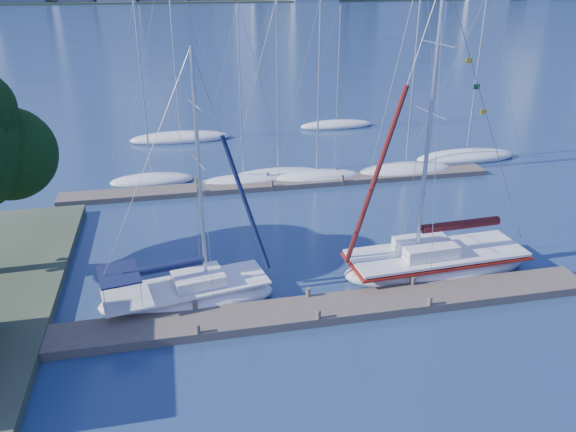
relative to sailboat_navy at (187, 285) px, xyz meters
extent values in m
plane|color=navy|center=(5.28, -2.08, -0.93)|extent=(700.00, 700.00, 0.00)
cube|color=#51463B|center=(5.28, -2.08, -0.73)|extent=(26.00, 2.00, 0.40)
cube|color=#51463B|center=(7.28, 13.92, -0.75)|extent=(30.00, 1.80, 0.36)
sphere|color=black|center=(-7.54, 4.99, 5.05)|extent=(4.35, 4.35, 4.35)
ellipsoid|color=silver|center=(0.00, 0.00, -0.71)|extent=(8.11, 3.91, 1.37)
cube|color=silver|center=(0.00, 0.00, -0.07)|extent=(7.51, 3.61, 0.11)
cube|color=silver|center=(0.53, 0.10, 0.25)|extent=(2.45, 2.02, 0.50)
cylinder|color=silver|center=(0.89, 0.16, 5.09)|extent=(0.16, 0.16, 10.23)
cylinder|color=silver|center=(-0.92, -0.17, 0.98)|extent=(3.64, 0.76, 0.09)
cylinder|color=#0F1434|center=(-0.92, -0.17, 1.07)|extent=(3.40, 0.97, 0.36)
cube|color=#0F1434|center=(-2.76, -0.51, 1.16)|extent=(2.00, 2.43, 0.07)
ellipsoid|color=silver|center=(12.17, 0.39, -0.66)|extent=(9.59, 3.59, 1.66)
cube|color=silver|center=(12.17, 0.39, 0.12)|extent=(8.88, 3.31, 0.13)
cube|color=silver|center=(11.51, 0.35, 0.50)|extent=(2.75, 2.15, 0.61)
cylinder|color=silver|center=(11.07, 0.33, 6.49)|extent=(0.20, 0.20, 12.64)
cylinder|color=silver|center=(13.30, 0.45, 1.39)|extent=(4.47, 0.35, 0.11)
cylinder|color=#4C1510|center=(13.30, 0.45, 1.50)|extent=(4.13, 0.66, 0.44)
cube|color=maroon|center=(12.17, 0.39, -0.07)|extent=(9.09, 3.44, 0.11)
ellipsoid|color=silver|center=(-1.74, 16.42, -0.75)|extent=(6.13, 3.55, 1.01)
cylinder|color=silver|center=(-1.74, 16.42, 5.63)|extent=(0.11, 0.11, 11.29)
ellipsoid|color=silver|center=(4.56, 14.88, -0.76)|extent=(6.28, 2.15, 0.98)
cylinder|color=silver|center=(4.56, 14.88, 5.49)|extent=(0.11, 0.11, 11.07)
ellipsoid|color=silver|center=(7.20, 15.71, -0.75)|extent=(7.07, 2.87, 0.98)
cylinder|color=silver|center=(7.20, 15.71, 5.64)|extent=(0.11, 0.11, 11.35)
ellipsoid|color=silver|center=(9.79, 14.50, -0.73)|extent=(6.82, 4.27, 1.10)
cylinder|color=silver|center=(9.79, 14.50, 5.76)|extent=(0.12, 0.12, 11.38)
ellipsoid|color=silver|center=(16.54, 14.50, -0.71)|extent=(7.61, 5.27, 1.25)
cylinder|color=silver|center=(16.54, 14.50, 7.00)|extent=(0.14, 0.14, 13.60)
ellipsoid|color=silver|center=(22.65, 16.78, -0.71)|extent=(8.64, 3.86, 1.22)
cylinder|color=silver|center=(22.65, 16.78, 5.77)|extent=(0.13, 0.13, 11.18)
ellipsoid|color=silver|center=(0.63, 27.07, -0.71)|extent=(9.07, 4.28, 1.22)
cylinder|color=silver|center=(0.63, 27.07, 7.59)|extent=(0.13, 0.13, 14.81)
ellipsoid|color=silver|center=(15.48, 28.73, -0.75)|extent=(7.18, 2.43, 1.03)
cylinder|color=silver|center=(15.48, 28.73, 5.08)|extent=(0.11, 0.11, 10.15)
camera|label=1|loc=(-0.07, -22.08, 12.76)|focal=35.00mm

